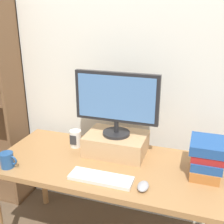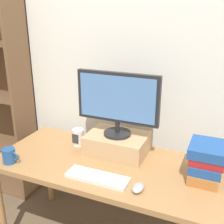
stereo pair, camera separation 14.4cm
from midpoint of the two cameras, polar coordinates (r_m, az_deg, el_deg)
The scene contains 9 objects.
back_wall at distance 2.15m, azimuth 6.23°, elevation 9.76°, with size 7.00×0.08×2.60m.
desk at distance 1.95m, azimuth 1.06°, elevation -12.10°, with size 1.52×0.69×0.72m.
riser_box at distance 2.01m, azimuth 3.15°, elevation -6.47°, with size 0.42×0.30×0.14m.
computer_monitor at distance 1.88m, azimuth 3.32°, elevation 2.22°, with size 0.58×0.19×0.44m.
keyboard at distance 1.74m, azimuth -0.56°, elevation -13.18°, with size 0.39×0.13×0.02m.
computer_mouse at distance 1.66m, azimuth 7.88°, elevation -15.05°, with size 0.06×0.10×0.04m.
book_stack at distance 1.82m, azimuth 20.85°, elevation -9.35°, with size 0.21×0.27×0.22m.
coffee_mug at distance 1.98m, azimuth -18.20°, elevation -8.48°, with size 0.12×0.09×0.10m.
desk_speaker at distance 2.12m, azimuth -4.96°, elevation -5.18°, with size 0.08×0.09×0.13m.
Camera 2 is at (0.69, -1.51, 1.68)m, focal length 45.00 mm.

